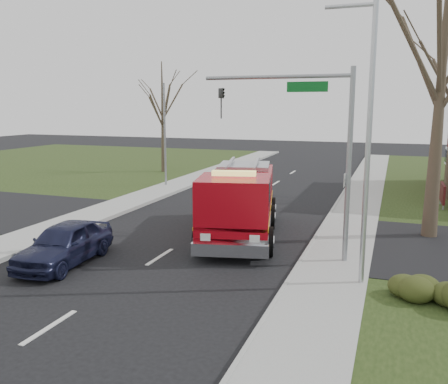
% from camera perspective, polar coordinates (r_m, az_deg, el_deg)
% --- Properties ---
extents(ground, '(120.00, 120.00, 0.00)m').
position_cam_1_polar(ground, '(17.84, -7.72, -7.76)').
color(ground, black).
rests_on(ground, ground).
extents(sidewalk_right, '(2.40, 80.00, 0.15)m').
position_cam_1_polar(sidewalk_right, '(16.04, 12.63, -9.74)').
color(sidewalk_right, gray).
rests_on(sidewalk_right, ground).
extents(sidewalk_left, '(2.40, 80.00, 0.15)m').
position_cam_1_polar(sidewalk_left, '(21.31, -22.75, -5.27)').
color(sidewalk_left, gray).
rests_on(sidewalk_left, ground).
extents(health_center_sign, '(0.12, 2.00, 1.40)m').
position_cam_1_polar(health_center_sign, '(28.00, 24.81, -0.15)').
color(health_center_sign, '#410F10').
rests_on(health_center_sign, ground).
extents(hedge_corner, '(2.80, 2.00, 0.90)m').
position_cam_1_polar(hedge_corner, '(14.88, 23.11, -9.90)').
color(hedge_corner, '#2A3814').
rests_on(hedge_corner, lawn_right).
extents(bare_tree_near, '(6.00, 6.00, 12.00)m').
position_cam_1_polar(bare_tree_near, '(21.14, 24.86, 14.57)').
color(bare_tree_near, '#372C20').
rests_on(bare_tree_near, ground).
extents(bare_tree_left, '(4.50, 4.50, 9.00)m').
position_cam_1_polar(bare_tree_left, '(39.32, -7.41, 10.33)').
color(bare_tree_left, '#372C20').
rests_on(bare_tree_left, ground).
extents(traffic_signal_mast, '(5.29, 0.18, 6.80)m').
position_cam_1_polar(traffic_signal_mast, '(16.74, 10.54, 7.41)').
color(traffic_signal_mast, gray).
rests_on(traffic_signal_mast, ground).
extents(streetlight_pole, '(1.48, 0.16, 8.40)m').
position_cam_1_polar(streetlight_pole, '(14.55, 16.77, 6.11)').
color(streetlight_pole, '#B7BABF').
rests_on(streetlight_pole, ground).
extents(utility_pole_far, '(0.14, 0.14, 7.00)m').
position_cam_1_polar(utility_pole_far, '(32.58, -7.13, 6.72)').
color(utility_pole_far, gray).
rests_on(utility_pole_far, ground).
extents(fire_engine, '(4.45, 8.26, 3.16)m').
position_cam_1_polar(fire_engine, '(20.08, 1.87, -1.39)').
color(fire_engine, '#A30711').
rests_on(fire_engine, ground).
extents(parked_car_maroon, '(2.06, 4.49, 1.49)m').
position_cam_1_polar(parked_car_maroon, '(17.67, -18.63, -5.87)').
color(parked_car_maroon, '#191C38').
rests_on(parked_car_maroon, ground).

